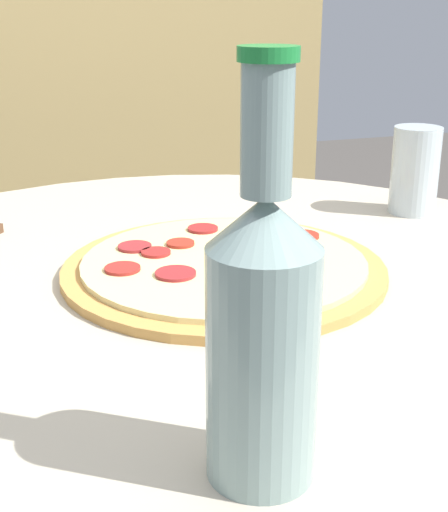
{
  "coord_description": "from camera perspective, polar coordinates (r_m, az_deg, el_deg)",
  "views": [
    {
      "loc": [
        -0.2,
        -0.68,
        0.98
      ],
      "look_at": [
        0.03,
        0.01,
        0.72
      ],
      "focal_mm": 50.0,
      "sensor_mm": 36.0,
      "label": 1
    }
  ],
  "objects": [
    {
      "name": "beer_bottle",
      "position": [
        0.42,
        3.13,
        -5.8
      ],
      "size": [
        0.07,
        0.07,
        0.26
      ],
      "color": "gray",
      "rests_on": "table"
    },
    {
      "name": "table",
      "position": [
        0.83,
        -1.89,
        -12.22
      ],
      "size": [
        0.97,
        0.97,
        0.7
      ],
      "color": "#B2A893",
      "rests_on": "ground_plane"
    },
    {
      "name": "drinking_glass",
      "position": [
        1.02,
        15.03,
        6.63
      ],
      "size": [
        0.07,
        0.07,
        0.12
      ],
      "color": "silver",
      "rests_on": "table"
    },
    {
      "name": "pizza",
      "position": [
        0.77,
        -0.04,
        -0.84
      ],
      "size": [
        0.35,
        0.35,
        0.02
      ],
      "color": "#C68E47",
      "rests_on": "table"
    },
    {
      "name": "fence_panel",
      "position": [
        1.71,
        -12.26,
        15.73
      ],
      "size": [
        1.23,
        0.04,
        1.73
      ],
      "color": "tan",
      "rests_on": "ground_plane"
    }
  ]
}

